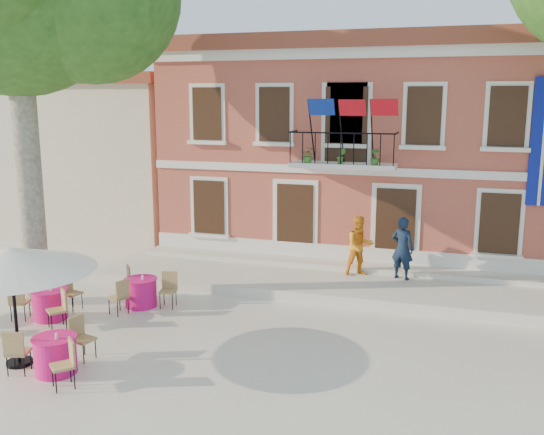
{
  "coord_description": "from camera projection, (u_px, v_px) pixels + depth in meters",
  "views": [
    {
      "loc": [
        5.34,
        -12.59,
        5.55
      ],
      "look_at": [
        0.38,
        3.5,
        2.19
      ],
      "focal_mm": 40.0,
      "sensor_mm": 36.0,
      "label": 1
    }
  ],
  "objects": [
    {
      "name": "neighbor_west",
      "position": [
        109.0,
        150.0,
        26.84
      ],
      "size": [
        9.4,
        9.4,
        6.4
      ],
      "color": "beige",
      "rests_on": "ground"
    },
    {
      "name": "ground",
      "position": [
        214.0,
        334.0,
        14.43
      ],
      "size": [
        90.0,
        90.0,
        0.0
      ],
      "primitive_type": "plane",
      "color": "beige",
      "rests_on": "ground"
    },
    {
      "name": "terrace",
      "position": [
        333.0,
        282.0,
        17.94
      ],
      "size": [
        14.0,
        3.4,
        0.3
      ],
      "primitive_type": "cube",
      "color": "silver",
      "rests_on": "ground"
    },
    {
      "name": "main_building",
      "position": [
        365.0,
        145.0,
        22.47
      ],
      "size": [
        13.5,
        9.59,
        7.5
      ],
      "color": "#AF443F",
      "rests_on": "ground"
    },
    {
      "name": "cafe_table_0",
      "position": [
        50.0,
        303.0,
        15.33
      ],
      "size": [
        1.84,
        1.77,
        0.95
      ],
      "color": "#EF165D",
      "rests_on": "ground"
    },
    {
      "name": "cafe_table_3",
      "position": [
        141.0,
        291.0,
        16.26
      ],
      "size": [
        1.75,
        1.85,
        0.95
      ],
      "color": "#EF165D",
      "rests_on": "ground"
    },
    {
      "name": "pedestrian_navy",
      "position": [
        402.0,
        248.0,
        17.61
      ],
      "size": [
        0.78,
        0.63,
        1.85
      ],
      "primitive_type": "imported",
      "rotation": [
        0.0,
        0.0,
        2.82
      ],
      "color": "#0F1D34",
      "rests_on": "terrace"
    },
    {
      "name": "pedestrian_orange",
      "position": [
        360.0,
        246.0,
        17.98
      ],
      "size": [
        1.09,
        1.02,
        1.79
      ],
      "primitive_type": "imported",
      "rotation": [
        0.0,
        0.0,
        0.51
      ],
      "color": "orange",
      "rests_on": "terrace"
    },
    {
      "name": "cafe_table_1",
      "position": [
        55.0,
        353.0,
        12.32
      ],
      "size": [
        1.83,
        1.79,
        0.95
      ],
      "color": "#EF165D",
      "rests_on": "ground"
    },
    {
      "name": "patio_umbrella",
      "position": [
        11.0,
        260.0,
        12.35
      ],
      "size": [
        3.42,
        3.42,
        2.54
      ],
      "color": "black",
      "rests_on": "ground"
    }
  ]
}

